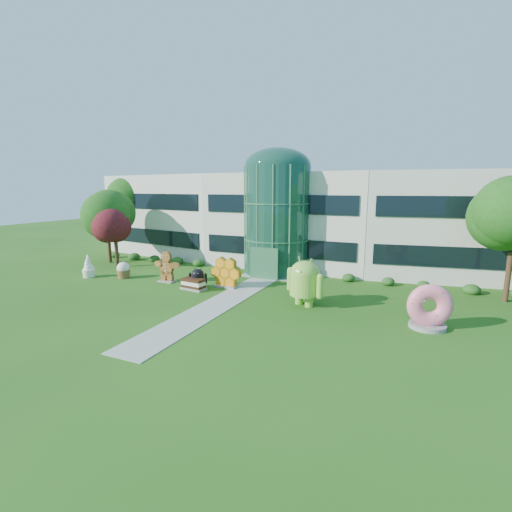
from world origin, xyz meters
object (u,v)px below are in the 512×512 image
at_px(android_green, 304,279).
at_px(android_black, 198,277).
at_px(gingerbread, 167,266).
at_px(donut, 429,306).

relative_size(android_green, android_black, 2.02).
bearing_deg(android_black, android_green, -19.44).
relative_size(android_black, gingerbread, 0.62).
height_order(android_black, gingerbread, gingerbread).
height_order(donut, gingerbread, gingerbread).
bearing_deg(android_black, donut, -20.62).
xyz_separation_m(android_green, gingerbread, (-12.53, 1.40, -0.49)).
distance_m(android_green, donut, 7.74).
bearing_deg(android_green, android_black, -161.14).
bearing_deg(donut, android_green, 156.41).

